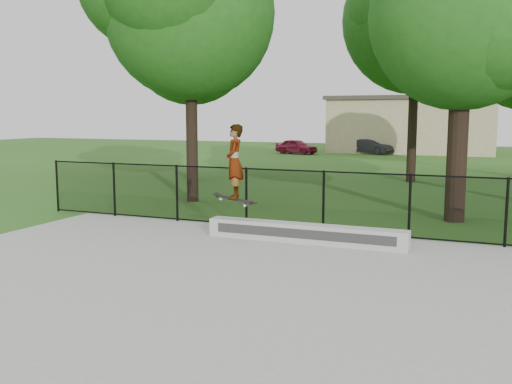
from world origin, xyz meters
TOP-DOWN VIEW (x-y plane):
  - ground at (0.00, 0.00)m, footprint 100.00×100.00m
  - concrete_slab at (0.00, 0.00)m, footprint 14.00×12.00m
  - grind_ledge at (-0.08, 4.70)m, footprint 4.50×0.40m
  - car_a at (-9.71, 33.18)m, footprint 3.44×2.14m
  - car_b at (-4.56, 35.17)m, footprint 3.24×2.28m
  - car_c at (-0.70, 35.95)m, footprint 3.46×1.90m
  - skater_airborne at (-1.73, 4.60)m, footprint 0.84×0.72m
  - chainlink_fence at (0.00, 5.90)m, footprint 16.06×0.06m
  - tree_row at (0.56, 14.18)m, footprint 20.52×17.96m
  - distant_building at (-2.00, 38.00)m, footprint 12.40×6.40m

SIDE VIEW (x-z plane):
  - ground at x=0.00m, z-range 0.00..0.00m
  - concrete_slab at x=0.00m, z-range 0.00..0.06m
  - grind_ledge at x=-0.08m, z-range 0.06..0.47m
  - car_c at x=-0.70m, z-range 0.00..1.04m
  - car_a at x=-9.71m, z-range 0.00..1.10m
  - car_b at x=-4.56m, z-range 0.00..1.10m
  - chainlink_fence at x=0.00m, z-range 0.06..1.56m
  - skater_airborne at x=-1.73m, z-range 0.86..2.69m
  - distant_building at x=-2.00m, z-range 0.01..4.31m
  - tree_row at x=0.56m, z-range 1.06..11.74m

